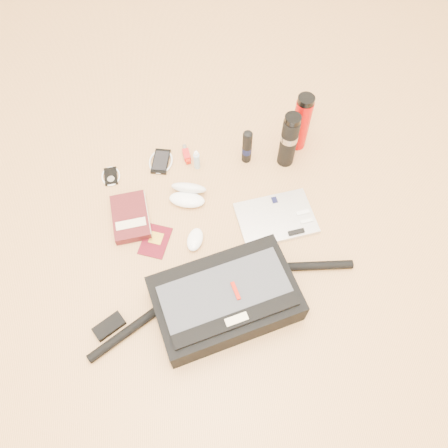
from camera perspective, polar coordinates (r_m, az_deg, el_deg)
The scene contains 14 objects.
ground at distance 1.70m, azimuth -0.56°, elevation -3.38°, with size 4.00×4.00×0.00m, color tan.
messenger_bag at distance 1.55m, azimuth 0.11°, elevation -9.78°, with size 0.99×0.42×0.14m.
laptop at distance 1.77m, azimuth 6.83°, elevation 0.75°, with size 0.33×0.25×0.03m.
book at distance 1.79m, azimuth -12.07°, elevation 0.89°, with size 0.16×0.23×0.04m.
passport at distance 1.74m, azimuth -8.96°, elevation -2.17°, with size 0.14×0.17×0.01m.
mouse at distance 1.71m, azimuth -3.81°, elevation -2.03°, with size 0.09×0.12×0.03m.
sunglasses_case at distance 1.80m, azimuth -4.75°, elevation 3.94°, with size 0.17×0.16×0.09m.
ipod at distance 1.94m, azimuth -14.56°, elevation 6.06°, with size 0.09×0.10×0.01m.
phone at distance 1.94m, azimuth -8.25°, elevation 8.11°, with size 0.12×0.14×0.01m.
inhaler at distance 1.94m, azimuth -4.94°, elevation 9.07°, with size 0.03×0.10×0.03m.
spray_bottle at distance 1.88m, azimuth -3.58°, elevation 8.30°, with size 0.03×0.03×0.10m.
aerosol_can at distance 1.87m, azimuth 3.03°, elevation 10.07°, with size 0.05×0.05×0.18m.
thermos_black at distance 1.84m, azimuth 8.46°, elevation 10.78°, with size 0.09×0.09×0.27m.
thermos_red at distance 1.91m, azimuth 10.05°, elevation 12.91°, with size 0.10×0.10×0.28m.
Camera 1 is at (-0.06, -0.74, 1.53)m, focal length 35.00 mm.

